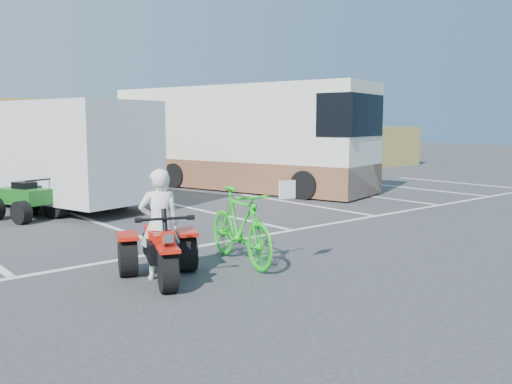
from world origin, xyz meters
TOP-DOWN VIEW (x-y plane):
  - ground at (0.00, 0.00)m, footprint 100.00×100.00m
  - parking_stripes at (0.87, 4.07)m, footprint 28.00×5.16m
  - red_trike_atv at (-1.15, 0.93)m, footprint 1.60×1.81m
  - rider at (-1.10, 1.07)m, footprint 0.66×0.55m
  - green_dirt_bike at (0.28, 1.02)m, footprint 0.89×2.02m
  - cargo_trailer at (0.07, 8.58)m, footprint 3.73×6.18m
  - rv_motorhome at (6.33, 8.90)m, footprint 4.69×9.51m
  - quad_atv_green at (-1.08, 7.23)m, footprint 1.49×1.73m

SIDE VIEW (x-z plane):
  - ground at x=0.00m, z-range 0.00..0.00m
  - red_trike_atv at x=-1.15m, z-range -0.49..0.49m
  - quad_atv_green at x=-1.08m, z-range -0.48..0.48m
  - parking_stripes at x=0.87m, z-range 0.00..0.01m
  - green_dirt_bike at x=0.28m, z-range 0.00..1.17m
  - rider at x=-1.10m, z-range 0.00..1.55m
  - rv_motorhome at x=6.33m, z-range -0.22..3.10m
  - cargo_trailer at x=0.07m, z-range 0.11..2.81m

